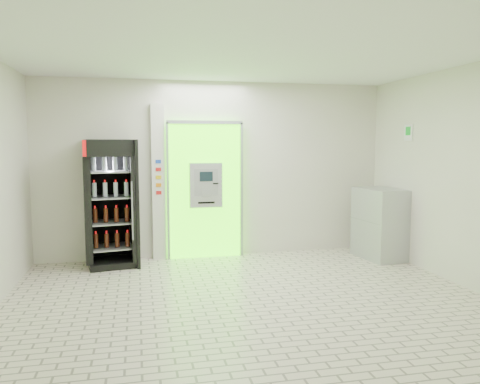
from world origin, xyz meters
name	(u,v)px	position (x,y,z in m)	size (l,w,h in m)	color
ground	(249,302)	(0.00, 0.00, 0.00)	(6.00, 6.00, 0.00)	beige
room_shell	(250,153)	(0.00, 0.00, 1.84)	(6.00, 6.00, 6.00)	silver
atm_assembly	(205,189)	(-0.20, 2.41, 1.17)	(1.30, 0.24, 2.33)	#43F206
pillar	(158,182)	(-0.98, 2.45, 1.30)	(0.22, 0.11, 2.60)	silver
beverage_cooler	(111,206)	(-1.74, 2.16, 0.96)	(0.86, 0.81, 2.01)	black
steel_cabinet	(380,223)	(2.69, 1.68, 0.60)	(0.70, 0.96, 1.19)	#A7AAAF
exit_sign	(409,133)	(2.99, 1.40, 2.12)	(0.02, 0.22, 0.26)	white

